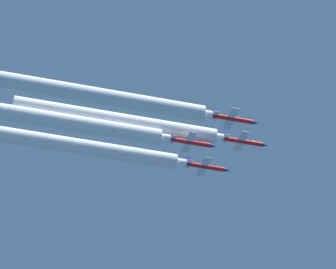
% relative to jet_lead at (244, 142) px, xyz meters
% --- Properties ---
extents(jet_lead, '(8.02, 11.69, 2.81)m').
position_rel_jet_lead_xyz_m(jet_lead, '(0.00, 0.00, 0.00)').
color(jet_lead, red).
extents(jet_left_wingman, '(8.02, 11.69, 2.81)m').
position_rel_jet_lead_xyz_m(jet_left_wingman, '(-10.42, -6.25, -1.40)').
color(jet_left_wingman, red).
extents(jet_right_wingman, '(8.02, 11.69, 2.81)m').
position_rel_jet_lead_xyz_m(jet_right_wingman, '(10.24, -5.95, -2.06)').
color(jet_right_wingman, red).
extents(jet_slot, '(8.02, 11.69, 2.81)m').
position_rel_jet_lead_xyz_m(jet_slot, '(0.56, -13.27, -3.26)').
color(jet_slot, red).
extents(smoke_trail_lead, '(3.81, 50.45, 3.81)m').
position_rel_jet_lead_xyz_m(smoke_trail_lead, '(-0.00, -30.57, -0.03)').
color(smoke_trail_lead, white).
extents(smoke_trail_left_wingman, '(3.81, 67.41, 3.81)m').
position_rel_jet_lead_xyz_m(smoke_trail_left_wingman, '(-10.42, -45.29, -1.43)').
color(smoke_trail_left_wingman, white).
extents(smoke_trail_right_wingman, '(3.81, 51.89, 3.81)m').
position_rel_jet_lead_xyz_m(smoke_trail_right_wingman, '(10.24, -37.24, -2.09)').
color(smoke_trail_right_wingman, white).
extents(smoke_trail_slot, '(3.81, 63.50, 3.81)m').
position_rel_jet_lead_xyz_m(smoke_trail_slot, '(0.56, -50.36, -3.29)').
color(smoke_trail_slot, white).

